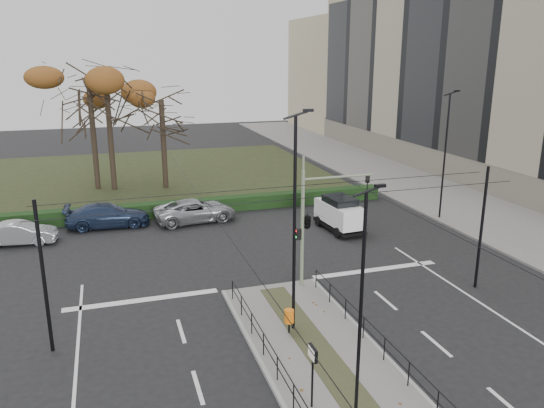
% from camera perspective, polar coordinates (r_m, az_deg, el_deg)
% --- Properties ---
extents(ground, '(140.00, 140.00, 0.00)m').
position_cam_1_polar(ground, '(21.93, 3.65, -14.11)').
color(ground, black).
rests_on(ground, ground).
extents(median_island, '(4.40, 15.00, 0.14)m').
position_cam_1_polar(median_island, '(19.92, 6.36, -17.29)').
color(median_island, '#605E5B').
rests_on(median_island, ground).
extents(sidewalk_east, '(8.00, 90.00, 0.14)m').
position_cam_1_polar(sidewalk_east, '(48.15, 14.33, 2.21)').
color(sidewalk_east, '#605E5B').
rests_on(sidewalk_east, ground).
extents(park, '(38.00, 26.00, 0.10)m').
position_cam_1_polar(park, '(50.88, -15.98, 2.78)').
color(park, black).
rests_on(park, ground).
extents(hedge, '(38.00, 1.00, 1.00)m').
position_cam_1_polar(hedge, '(37.77, -15.29, -0.84)').
color(hedge, black).
rests_on(hedge, ground).
extents(apartment_block, '(13.09, 52.10, 21.64)m').
position_cam_1_polar(apartment_block, '(54.39, 23.23, 13.95)').
color(apartment_block, '#C4B28E').
rests_on(apartment_block, ground).
extents(median_railing, '(4.14, 13.24, 0.92)m').
position_cam_1_polar(median_railing, '(19.37, 6.56, -15.19)').
color(median_railing, black).
rests_on(median_railing, median_island).
extents(catenary, '(20.00, 34.00, 6.00)m').
position_cam_1_polar(catenary, '(21.86, 2.28, -4.29)').
color(catenary, black).
rests_on(catenary, ground).
extents(traffic_light, '(3.87, 2.20, 5.69)m').
position_cam_1_polar(traffic_light, '(25.02, 4.01, -1.63)').
color(traffic_light, gray).
rests_on(traffic_light, median_island).
extents(litter_bin, '(0.39, 0.39, 1.01)m').
position_cam_1_polar(litter_bin, '(21.58, 1.85, -12.00)').
color(litter_bin, black).
rests_on(litter_bin, median_island).
extents(info_panel, '(0.12, 0.55, 2.12)m').
position_cam_1_polar(info_panel, '(17.11, 4.39, -16.41)').
color(info_panel, black).
rests_on(info_panel, median_island).
extents(streetlamp_median_near, '(0.61, 0.13, 7.35)m').
position_cam_1_polar(streetlamp_median_near, '(15.85, 9.60, -10.79)').
color(streetlamp_median_near, black).
rests_on(streetlamp_median_near, median_island).
extents(streetlamp_median_far, '(0.74, 0.15, 8.86)m').
position_cam_1_polar(streetlamp_median_far, '(20.46, 2.48, -2.08)').
color(streetlamp_median_far, black).
rests_on(streetlamp_median_far, median_island).
extents(streetlamp_sidewalk, '(0.72, 0.15, 8.58)m').
position_cam_1_polar(streetlamp_sidewalk, '(37.32, 18.12, 5.06)').
color(streetlamp_sidewalk, black).
rests_on(streetlamp_sidewalk, sidewalk_east).
extents(parked_car_second, '(4.30, 1.93, 1.37)m').
position_cam_1_polar(parked_car_second, '(34.97, -25.49, -2.85)').
color(parked_car_second, '#9B9EA2').
rests_on(parked_car_second, ground).
extents(parked_car_third, '(5.43, 2.43, 1.55)m').
position_cam_1_polar(parked_car_third, '(36.38, -17.27, -1.18)').
color(parked_car_third, '#1F2D4A').
rests_on(parked_car_third, ground).
extents(parked_car_fourth, '(5.71, 3.11, 1.52)m').
position_cam_1_polar(parked_car_fourth, '(36.25, -8.25, -0.70)').
color(parked_car_fourth, '#9B9EA2').
rests_on(parked_car_fourth, ground).
extents(white_van, '(2.14, 4.17, 2.22)m').
position_cam_1_polar(white_van, '(34.22, 7.27, -0.95)').
color(white_van, white).
rests_on(white_van, ground).
extents(rust_tree, '(9.27, 9.27, 11.27)m').
position_cam_1_polar(rust_tree, '(45.71, -19.10, 12.07)').
color(rust_tree, black).
rests_on(rust_tree, park).
extents(bare_tree_center, '(5.51, 5.51, 9.72)m').
position_cam_1_polar(bare_tree_center, '(44.79, -11.80, 10.22)').
color(bare_tree_center, black).
rests_on(bare_tree_center, park).
extents(bare_tree_near, '(7.09, 7.09, 10.98)m').
position_cam_1_polar(bare_tree_near, '(45.02, -17.32, 11.01)').
color(bare_tree_near, black).
rests_on(bare_tree_near, park).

